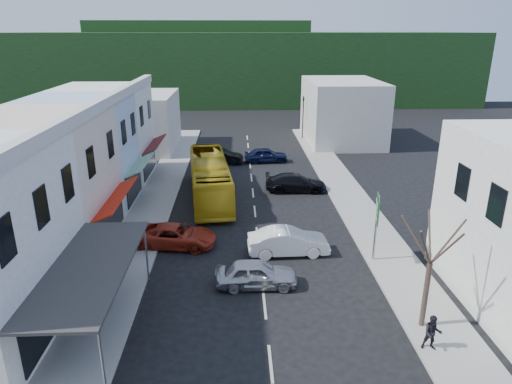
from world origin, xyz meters
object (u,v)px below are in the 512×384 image
(car_red, at_px, (176,235))
(pedestrian_left, at_px, (113,244))
(pedestrian_right, at_px, (433,331))
(street_tree, at_px, (430,264))
(car_white, at_px, (288,243))
(bus, at_px, (210,179))
(car_silver, at_px, (256,274))
(direction_sign, at_px, (376,229))
(traffic_signal, at_px, (303,118))

(car_red, xyz_separation_m, pedestrian_left, (-3.32, -1.62, 0.30))
(pedestrian_right, distance_m, street_tree, 2.71)
(car_white, distance_m, street_tree, 9.22)
(bus, bearing_deg, pedestrian_right, -68.38)
(car_white, height_order, street_tree, street_tree)
(car_silver, height_order, pedestrian_right, pedestrian_right)
(car_silver, bearing_deg, street_tree, -117.54)
(direction_sign, bearing_deg, car_white, 179.99)
(car_white, relative_size, direction_sign, 1.10)
(bus, xyz_separation_m, pedestrian_left, (-4.95, -10.02, -0.55))
(pedestrian_left, xyz_separation_m, traffic_signal, (14.92, 29.99, 1.59))
(street_tree, bearing_deg, pedestrian_left, 155.35)
(pedestrian_right, relative_size, street_tree, 0.27)
(car_silver, bearing_deg, direction_sign, -70.42)
(bus, height_order, pedestrian_left, bus)
(car_red, relative_size, pedestrian_left, 2.71)
(pedestrian_right, bearing_deg, bus, 130.62)
(bus, bearing_deg, traffic_signal, 56.96)
(car_red, distance_m, direction_sign, 11.73)
(car_white, bearing_deg, direction_sign, -106.23)
(street_tree, xyz_separation_m, traffic_signal, (-0.20, 36.93, -0.59))
(car_silver, height_order, street_tree, street_tree)
(street_tree, bearing_deg, car_white, 125.16)
(pedestrian_left, relative_size, traffic_signal, 0.33)
(car_white, bearing_deg, car_red, 76.41)
(pedestrian_left, height_order, direction_sign, direction_sign)
(street_tree, bearing_deg, pedestrian_right, -99.13)
(car_white, height_order, pedestrian_left, pedestrian_left)
(pedestrian_right, bearing_deg, pedestrian_left, 162.60)
(bus, bearing_deg, car_silver, -83.52)
(car_white, height_order, pedestrian_right, pedestrian_right)
(car_white, bearing_deg, pedestrian_right, -153.90)
(direction_sign, bearing_deg, pedestrian_right, -75.30)
(car_white, bearing_deg, bus, 24.96)
(pedestrian_left, bearing_deg, pedestrian_right, -101.68)
(traffic_signal, bearing_deg, car_red, 54.24)
(pedestrian_right, xyz_separation_m, traffic_signal, (0.05, 38.54, 1.59))
(pedestrian_left, height_order, traffic_signal, traffic_signal)
(car_white, distance_m, traffic_signal, 30.13)
(bus, relative_size, traffic_signal, 2.24)
(bus, distance_m, car_white, 10.97)
(bus, relative_size, car_silver, 2.64)
(bus, height_order, car_silver, bus)
(bus, bearing_deg, car_red, -107.45)
(bus, xyz_separation_m, car_silver, (3.04, -13.20, -0.85))
(bus, distance_m, traffic_signal, 22.35)
(pedestrian_right, bearing_deg, car_white, 131.21)
(bus, height_order, direction_sign, direction_sign)
(car_silver, distance_m, traffic_signal, 33.94)
(direction_sign, bearing_deg, traffic_signal, 103.24)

